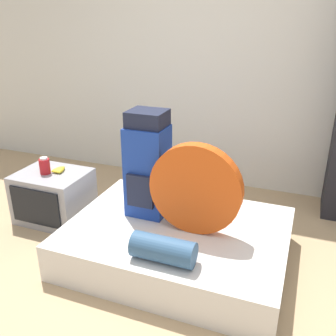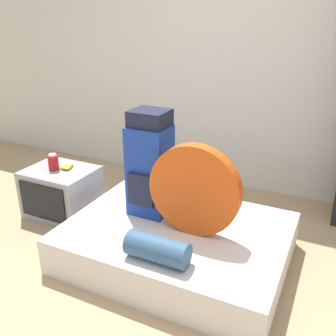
# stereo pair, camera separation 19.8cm
# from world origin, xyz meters

# --- Properties ---
(ground_plane) EXTENTS (16.00, 16.00, 0.00)m
(ground_plane) POSITION_xyz_m (0.00, 0.00, 0.00)
(ground_plane) COLOR tan
(wall_back) EXTENTS (8.00, 0.05, 2.60)m
(wall_back) POSITION_xyz_m (0.00, 2.02, 1.30)
(wall_back) COLOR silver
(wall_back) RESTS_ON ground_plane
(bed) EXTENTS (1.59, 1.20, 0.28)m
(bed) POSITION_xyz_m (0.01, 0.50, 0.14)
(bed) COLOR silver
(bed) RESTS_ON ground_plane
(backpack) EXTENTS (0.29, 0.30, 0.81)m
(backpack) POSITION_xyz_m (-0.27, 0.62, 0.68)
(backpack) COLOR navy
(backpack) RESTS_ON bed
(tent_bag) EXTENTS (0.66, 0.09, 0.66)m
(tent_bag) POSITION_xyz_m (0.15, 0.48, 0.61)
(tent_bag) COLOR #D14C14
(tent_bag) RESTS_ON bed
(sleeping_roll) EXTENTS (0.41, 0.17, 0.17)m
(sleeping_roll) POSITION_xyz_m (0.07, 0.07, 0.37)
(sleeping_roll) COLOR #33567A
(sleeping_roll) RESTS_ON bed
(television) EXTENTS (0.60, 0.50, 0.45)m
(television) POSITION_xyz_m (-1.23, 0.67, 0.22)
(television) COLOR #939399
(television) RESTS_ON ground_plane
(canister) EXTENTS (0.09, 0.09, 0.15)m
(canister) POSITION_xyz_m (-1.27, 0.65, 0.52)
(canister) COLOR #B2191E
(canister) RESTS_ON television
(banana_bunch) EXTENTS (0.11, 0.14, 0.04)m
(banana_bunch) POSITION_xyz_m (-1.18, 0.73, 0.46)
(banana_bunch) COLOR yellow
(banana_bunch) RESTS_ON television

